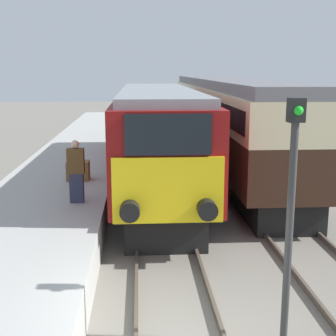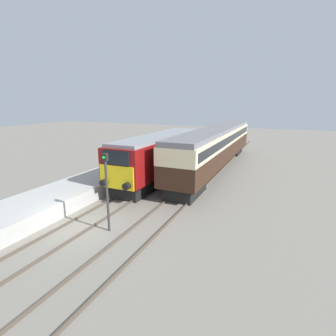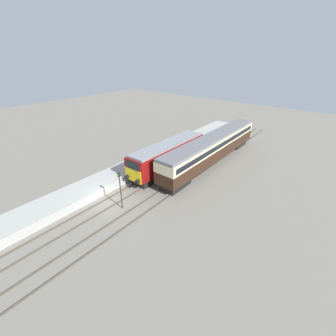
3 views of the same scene
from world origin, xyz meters
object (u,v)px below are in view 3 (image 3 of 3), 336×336
at_px(locomotive, 168,155).
at_px(signal_post, 120,188).
at_px(person_on_platform, 133,163).
at_px(passenger_carriage, 213,146).
at_px(luggage_crate, 146,160).

bearing_deg(locomotive, signal_post, -79.77).
bearing_deg(person_on_platform, locomotive, 60.44).
bearing_deg(locomotive, person_on_platform, -119.56).
distance_m(passenger_carriage, signal_post, 15.00).
height_order(person_on_platform, signal_post, signal_post).
xyz_separation_m(locomotive, passenger_carriage, (3.40, 5.48, 0.36)).
bearing_deg(passenger_carriage, signal_post, -96.51).
xyz_separation_m(signal_post, luggage_crate, (-4.29, 7.99, -1.15)).
xyz_separation_m(person_on_platform, signal_post, (4.00, -5.36, 0.63)).
bearing_deg(luggage_crate, passenger_carriage, 49.08).
bearing_deg(luggage_crate, locomotive, 28.89).
relative_size(passenger_carriage, signal_post, 5.34).
height_order(passenger_carriage, signal_post, passenger_carriage).
bearing_deg(passenger_carriage, person_on_platform, -120.86).
relative_size(locomotive, signal_post, 3.25).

